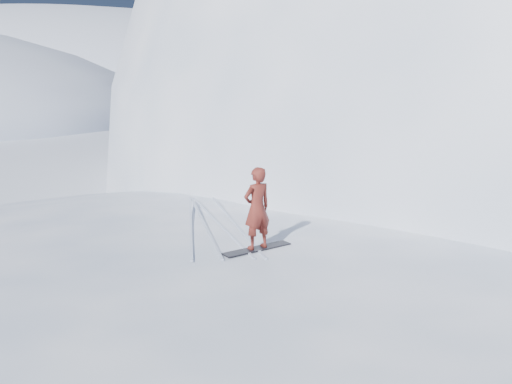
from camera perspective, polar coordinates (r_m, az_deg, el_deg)
near_ridge at (r=14.18m, az=2.92°, el=-14.49°), size 36.00×28.00×4.80m
peak_shoulder at (r=31.89m, az=16.98°, el=0.31°), size 28.00×24.00×18.00m
far_ridge_c at (r=126.28m, az=-20.01°, el=8.84°), size 140.00×90.00×36.00m
wind_bumps at (r=13.38m, az=-3.74°, el=-16.26°), size 16.00×14.40×1.00m
snowboard at (r=12.87m, az=0.10°, el=-5.69°), size 1.59×1.20×0.03m
snowboarder at (r=12.61m, az=0.10°, el=-1.63°), size 0.81×0.74×1.85m
board_tracks at (r=15.00m, az=-4.42°, el=-3.05°), size 2.21×5.98×0.04m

